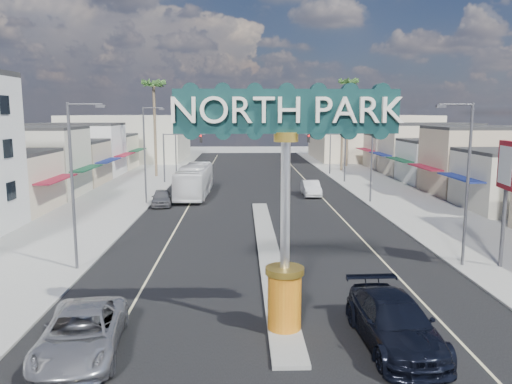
{
  "coord_description": "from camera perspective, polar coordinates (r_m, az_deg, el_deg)",
  "views": [
    {
      "loc": [
        -1.64,
        -16.36,
        8.46
      ],
      "look_at": [
        -0.79,
        12.62,
        3.85
      ],
      "focal_mm": 35.0,
      "sensor_mm": 36.0,
      "label": 1
    }
  ],
  "objects": [
    {
      "name": "traffic_signal_left",
      "position": [
        60.96,
        -8.82,
        5.0
      ],
      "size": [
        5.09,
        0.45,
        6.0
      ],
      "color": "#47474C",
      "rests_on": "ground"
    },
    {
      "name": "palm_left_far",
      "position": [
        67.39,
        -11.62,
        11.44
      ],
      "size": [
        2.6,
        2.6,
        13.1
      ],
      "color": "brown",
      "rests_on": "ground"
    },
    {
      "name": "storefront_row_left",
      "position": [
        63.66,
        -22.28,
        3.45
      ],
      "size": [
        12.0,
        42.0,
        6.0
      ],
      "primitive_type": "cube",
      "color": "beige",
      "rests_on": "ground"
    },
    {
      "name": "backdrop_far_right",
      "position": [
        94.47,
        12.89,
        6.11
      ],
      "size": [
        20.0,
        20.0,
        8.0
      ],
      "primitive_type": "cube",
      "color": "beige",
      "rests_on": "ground"
    },
    {
      "name": "suv_right",
      "position": [
        19.51,
        15.52,
        -14.13
      ],
      "size": [
        2.76,
        6.25,
        1.78
      ],
      "primitive_type": "imported",
      "rotation": [
        0.0,
        0.0,
        0.04
      ],
      "color": "black",
      "rests_on": "ground"
    },
    {
      "name": "sidewalk_left",
      "position": [
        48.7,
        -16.36,
        -1.26
      ],
      "size": [
        8.0,
        120.0,
        0.12
      ],
      "primitive_type": "cube",
      "color": "gray",
      "rests_on": "ground"
    },
    {
      "name": "palm_right_mid",
      "position": [
        73.85,
        9.92,
        10.57
      ],
      "size": [
        2.6,
        2.6,
        12.1
      ],
      "color": "brown",
      "rests_on": "ground"
    },
    {
      "name": "streetlight_r_near",
      "position": [
        29.19,
        22.78,
        1.66
      ],
      "size": [
        2.03,
        0.22,
        9.0
      ],
      "color": "#47474C",
      "rests_on": "ground"
    },
    {
      "name": "median_island",
      "position": [
        31.53,
        1.37,
        -6.37
      ],
      "size": [
        1.3,
        30.0,
        0.16
      ],
      "primitive_type": "cube",
      "color": "gray",
      "rests_on": "ground"
    },
    {
      "name": "storefront_row_right",
      "position": [
        64.89,
        21.65,
        3.58
      ],
      "size": [
        12.0,
        42.0,
        6.0
      ],
      "primitive_type": "cube",
      "color": "#B7B29E",
      "rests_on": "ground"
    },
    {
      "name": "bank_pylon_sign",
      "position": [
        29.83,
        26.79,
        2.0
      ],
      "size": [
        0.52,
        2.16,
        6.86
      ],
      "rotation": [
        0.0,
        0.0,
        -0.12
      ],
      "color": "#47474C",
      "rests_on": "sidewalk_right"
    },
    {
      "name": "city_bus",
      "position": [
        51.2,
        -7.05,
        1.28
      ],
      "size": [
        3.07,
        11.63,
        3.22
      ],
      "primitive_type": "imported",
      "rotation": [
        0.0,
        0.0,
        -0.03
      ],
      "color": "white",
      "rests_on": "ground"
    },
    {
      "name": "sidewalk_right",
      "position": [
        49.64,
        16.72,
        -1.09
      ],
      "size": [
        8.0,
        120.0,
        0.12
      ],
      "primitive_type": "cube",
      "color": "gray",
      "rests_on": "ground"
    },
    {
      "name": "palm_right_far",
      "position": [
        80.2,
        10.52,
        11.7
      ],
      "size": [
        2.6,
        2.6,
        14.1
      ],
      "color": "brown",
      "rests_on": "ground"
    },
    {
      "name": "streetlight_r_far",
      "position": [
        69.5,
        8.38,
        6.15
      ],
      "size": [
        2.03,
        0.22,
        9.0
      ],
      "color": "#47474C",
      "rests_on": "ground"
    },
    {
      "name": "traffic_signal_right",
      "position": [
        61.46,
        8.5,
        5.04
      ],
      "size": [
        5.09,
        0.45,
        6.0
      ],
      "color": "#47474C",
      "rests_on": "ground"
    },
    {
      "name": "streetlight_l_far",
      "position": [
        69.0,
        -9.05,
        6.11
      ],
      "size": [
        2.03,
        0.22,
        9.0
      ],
      "color": "#47474C",
      "rests_on": "ground"
    },
    {
      "name": "road",
      "position": [
        47.15,
        0.34,
        -1.29
      ],
      "size": [
        20.0,
        120.0,
        0.01
      ],
      "primitive_type": "cube",
      "color": "black",
      "rests_on": "ground"
    },
    {
      "name": "car_parked_right",
      "position": [
        51.58,
        6.3,
        0.43
      ],
      "size": [
        1.66,
        4.76,
        1.57
      ],
      "primitive_type": "imported",
      "rotation": [
        0.0,
        0.0,
        -0.0
      ],
      "color": "silver",
      "rests_on": "ground"
    },
    {
      "name": "car_parked_left",
      "position": [
        46.64,
        -10.74,
        -0.65
      ],
      "size": [
        2.25,
        4.52,
        1.48
      ],
      "primitive_type": "imported",
      "rotation": [
        0.0,
        0.0,
        0.12
      ],
      "color": "slate",
      "rests_on": "ground"
    },
    {
      "name": "backdrop_far_left",
      "position": [
        93.7,
        -14.31,
        6.04
      ],
      "size": [
        20.0,
        20.0,
        8.0
      ],
      "primitive_type": "cube",
      "color": "#B7B29E",
      "rests_on": "ground"
    },
    {
      "name": "streetlight_r_mid",
      "position": [
        48.02,
        12.93,
        4.76
      ],
      "size": [
        2.03,
        0.22,
        9.0
      ],
      "color": "#47474C",
      "rests_on": "ground"
    },
    {
      "name": "suv_left",
      "position": [
        19.21,
        -19.33,
        -14.97
      ],
      "size": [
        3.31,
        6.07,
        1.62
      ],
      "primitive_type": "imported",
      "rotation": [
        0.0,
        0.0,
        0.11
      ],
      "color": "#A9A9AE",
      "rests_on": "ground"
    },
    {
      "name": "gateway_sign",
      "position": [
        18.58,
        3.4,
        1.19
      ],
      "size": [
        8.2,
        1.5,
        9.15
      ],
      "color": "#CE5B0F",
      "rests_on": "median_island"
    },
    {
      "name": "ground",
      "position": [
        47.15,
        0.34,
        -1.3
      ],
      "size": [
        160.0,
        160.0,
        0.0
      ],
      "primitive_type": "plane",
      "color": "gray",
      "rests_on": "ground"
    },
    {
      "name": "streetlight_l_near",
      "position": [
        27.99,
        -19.98,
        1.53
      ],
      "size": [
        2.03,
        0.22,
        9.0
      ],
      "color": "#47474C",
      "rests_on": "ground"
    },
    {
      "name": "streetlight_l_mid",
      "position": [
        47.3,
        -12.43,
        4.72
      ],
      "size": [
        2.03,
        0.22,
        9.0
      ],
      "color": "#47474C",
      "rests_on": "ground"
    }
  ]
}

